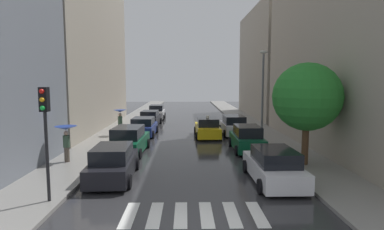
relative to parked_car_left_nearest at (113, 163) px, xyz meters
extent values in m
cube|color=#2E2E31|center=(3.73, 18.64, -0.79)|extent=(28.00, 72.00, 0.04)
cube|color=gray|center=(-2.77, 18.64, -0.69)|extent=(3.00, 72.00, 0.15)
cube|color=gray|center=(10.23, 18.64, -0.69)|extent=(3.00, 72.00, 0.15)
cube|color=silver|center=(1.48, -4.12, -0.76)|extent=(0.45, 2.20, 0.01)
cube|color=silver|center=(2.38, -4.12, -0.76)|extent=(0.45, 2.20, 0.01)
cube|color=silver|center=(3.28, -4.12, -0.76)|extent=(0.45, 2.20, 0.01)
cube|color=silver|center=(4.18, -4.12, -0.76)|extent=(0.45, 2.20, 0.01)
cube|color=silver|center=(5.08, -4.12, -0.76)|extent=(0.45, 2.20, 0.01)
cube|color=silver|center=(5.98, -4.12, -0.76)|extent=(0.45, 2.20, 0.01)
cube|color=#9E9384|center=(-7.27, 16.30, 6.91)|extent=(6.00, 20.09, 15.36)
cube|color=#9E9384|center=(14.73, 5.54, 8.70)|extent=(6.00, 21.95, 18.94)
cube|color=#9E9384|center=(14.73, 26.10, 5.99)|extent=(6.00, 17.10, 13.52)
cube|color=black|center=(0.00, 0.06, -0.19)|extent=(2.00, 4.60, 0.80)
cube|color=black|center=(0.01, -0.16, 0.54)|extent=(1.71, 2.55, 0.66)
cylinder|color=black|center=(-0.97, 1.53, -0.45)|extent=(0.24, 0.65, 0.64)
cylinder|color=black|center=(0.86, 1.59, -0.45)|extent=(0.24, 0.65, 0.64)
cylinder|color=black|center=(-0.87, -1.47, -0.45)|extent=(0.24, 0.65, 0.64)
cylinder|color=black|center=(0.97, -1.40, -0.45)|extent=(0.24, 0.65, 0.64)
cube|color=#0C4C2D|center=(-0.21, 5.44, -0.16)|extent=(2.11, 4.86, 0.87)
cube|color=black|center=(-0.22, 5.20, 0.63)|extent=(1.79, 2.70, 0.71)
cylinder|color=black|center=(-1.10, 7.06, -0.45)|extent=(0.25, 0.65, 0.64)
cylinder|color=black|center=(0.81, 6.98, -0.45)|extent=(0.25, 0.65, 0.64)
cylinder|color=black|center=(-1.24, 3.91, -0.45)|extent=(0.25, 0.65, 0.64)
cylinder|color=black|center=(0.68, 3.83, -0.45)|extent=(0.25, 0.65, 0.64)
cube|color=navy|center=(-0.15, 12.06, -0.21)|extent=(2.03, 4.28, 0.76)
cube|color=black|center=(-0.16, 11.84, 0.48)|extent=(1.75, 2.37, 0.62)
cylinder|color=black|center=(-1.06, 13.48, -0.45)|extent=(0.24, 0.65, 0.64)
cylinder|color=black|center=(0.84, 13.42, -0.45)|extent=(0.24, 0.65, 0.64)
cylinder|color=black|center=(-1.14, 10.69, -0.45)|extent=(0.24, 0.65, 0.64)
cylinder|color=black|center=(0.76, 10.64, -0.45)|extent=(0.24, 0.65, 0.64)
cube|color=black|center=(-0.26, 18.00, -0.21)|extent=(1.99, 4.36, 0.77)
cube|color=black|center=(-0.27, 17.78, 0.49)|extent=(1.68, 2.43, 0.63)
cylinder|color=black|center=(-1.09, 19.45, -0.45)|extent=(0.25, 0.65, 0.64)
cylinder|color=black|center=(0.70, 19.37, -0.45)|extent=(0.25, 0.65, 0.64)
cylinder|color=black|center=(-1.22, 16.63, -0.45)|extent=(0.25, 0.65, 0.64)
cylinder|color=black|center=(0.57, 16.54, -0.45)|extent=(0.25, 0.65, 0.64)
cube|color=silver|center=(-0.11, 23.77, -0.17)|extent=(1.80, 4.25, 0.84)
cube|color=black|center=(-0.10, 23.56, 0.59)|extent=(1.57, 2.34, 0.69)
cylinder|color=black|center=(-1.00, 25.15, -0.45)|extent=(0.23, 0.64, 0.64)
cylinder|color=black|center=(0.76, 25.17, -0.45)|extent=(0.23, 0.64, 0.64)
cylinder|color=black|center=(-0.97, 22.36, -0.45)|extent=(0.23, 0.64, 0.64)
cylinder|color=black|center=(0.79, 22.38, -0.45)|extent=(0.23, 0.64, 0.64)
cube|color=silver|center=(7.50, -0.57, -0.20)|extent=(1.99, 4.72, 0.78)
cube|color=black|center=(7.51, -0.80, 0.51)|extent=(1.73, 2.61, 0.64)
cylinder|color=black|center=(6.52, 0.97, -0.45)|extent=(0.23, 0.64, 0.64)
cylinder|color=black|center=(8.44, 1.00, -0.45)|extent=(0.23, 0.64, 0.64)
cylinder|color=black|center=(6.57, -2.13, -0.45)|extent=(0.23, 0.64, 0.64)
cylinder|color=black|center=(8.48, -2.10, -0.45)|extent=(0.23, 0.64, 0.64)
cube|color=#0C4C2D|center=(7.53, 6.03, -0.17)|extent=(1.79, 4.23, 0.84)
cube|color=black|center=(7.53, 5.82, 0.60)|extent=(1.57, 2.33, 0.69)
cylinder|color=black|center=(6.64, 7.42, -0.45)|extent=(0.22, 0.64, 0.64)
cylinder|color=black|center=(8.41, 7.43, -0.45)|extent=(0.22, 0.64, 0.64)
cylinder|color=black|center=(6.65, 4.63, -0.45)|extent=(0.22, 0.64, 0.64)
cylinder|color=black|center=(8.42, 4.64, -0.45)|extent=(0.22, 0.64, 0.64)
cube|color=silver|center=(7.58, 12.37, -0.18)|extent=(2.01, 4.38, 0.82)
cube|color=black|center=(7.58, 12.15, 0.56)|extent=(1.73, 2.43, 0.67)
cylinder|color=black|center=(6.59, 13.77, -0.45)|extent=(0.24, 0.65, 0.64)
cylinder|color=black|center=(8.50, 13.82, -0.45)|extent=(0.24, 0.65, 0.64)
cylinder|color=black|center=(6.66, 10.91, -0.45)|extent=(0.24, 0.65, 0.64)
cylinder|color=black|center=(8.57, 10.96, -0.45)|extent=(0.24, 0.65, 0.64)
cube|color=yellow|center=(5.23, 11.24, -0.19)|extent=(1.93, 4.51, 0.80)
cube|color=black|center=(5.24, 11.02, 0.53)|extent=(1.67, 2.49, 0.65)
cube|color=#F2EDCC|center=(5.24, 11.02, 0.95)|extent=(0.21, 0.36, 0.18)
cylinder|color=black|center=(4.28, 12.70, -0.45)|extent=(0.23, 0.64, 0.64)
cylinder|color=black|center=(6.13, 12.73, -0.45)|extent=(0.23, 0.64, 0.64)
cylinder|color=black|center=(4.34, 9.75, -0.45)|extent=(0.23, 0.64, 0.64)
cylinder|color=black|center=(6.19, 9.78, -0.45)|extent=(0.23, 0.64, 0.64)
cylinder|color=gray|center=(-2.00, 11.44, -0.18)|extent=(0.28, 0.28, 0.88)
cylinder|color=#38513D|center=(-2.00, 11.44, 0.61)|extent=(0.36, 0.36, 0.69)
sphere|color=tan|center=(-2.00, 11.44, 1.09)|extent=(0.27, 0.27, 0.27)
cone|color=navy|center=(-2.00, 11.44, 1.39)|extent=(1.02, 1.02, 0.20)
cylinder|color=#333338|center=(-2.00, 11.44, 1.00)|extent=(0.02, 0.02, 0.78)
cylinder|color=brown|center=(-3.20, 2.72, -0.20)|extent=(0.28, 0.28, 0.83)
cylinder|color=#38513D|center=(-3.20, 2.72, 0.54)|extent=(0.36, 0.36, 0.66)
sphere|color=tan|center=(-3.20, 2.72, 1.00)|extent=(0.26, 0.26, 0.26)
cone|color=navy|center=(-3.20, 2.72, 1.30)|extent=(1.20, 1.20, 0.20)
cylinder|color=#333338|center=(-3.20, 2.72, 0.92)|extent=(0.02, 0.02, 0.75)
cylinder|color=#513823|center=(9.92, 1.99, 0.44)|extent=(0.36, 0.36, 2.12)
sphere|color=#267B2B|center=(9.92, 1.99, 3.05)|extent=(3.64, 3.64, 3.64)
cylinder|color=black|center=(-1.72, -3.12, 1.08)|extent=(0.12, 0.12, 3.40)
cube|color=black|center=(-1.72, -3.12, 3.23)|extent=(0.30, 0.30, 0.90)
sphere|color=red|center=(-1.72, -3.30, 3.53)|extent=(0.18, 0.18, 0.18)
sphere|color=#F2A519|center=(-1.72, -3.30, 3.23)|extent=(0.18, 0.18, 0.18)
sphere|color=green|center=(-1.72, -3.30, 2.93)|extent=(0.18, 0.18, 0.18)
cylinder|color=#595B60|center=(9.28, 9.19, 2.63)|extent=(0.16, 0.16, 6.49)
ellipsoid|color=beige|center=(9.28, 9.19, 6.02)|extent=(0.60, 0.28, 0.24)
camera|label=1|loc=(3.48, -14.85, 3.93)|focal=29.81mm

